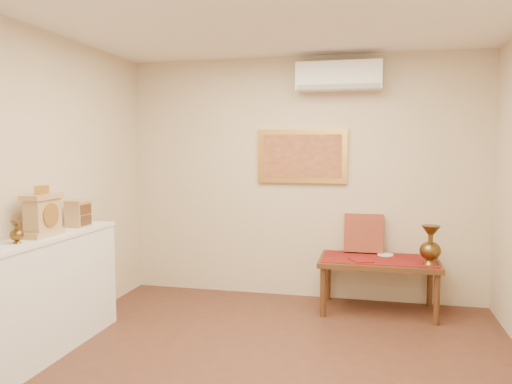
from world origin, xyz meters
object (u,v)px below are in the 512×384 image
(mantel_clock, at_px, (43,215))
(low_table, at_px, (379,265))
(brass_urn_tall, at_px, (431,241))
(display_ledge, at_px, (31,301))
(wooden_chest, at_px, (79,213))

(mantel_clock, bearing_deg, low_table, 32.92)
(brass_urn_tall, bearing_deg, display_ledge, -151.16)
(display_ledge, xyz_separation_m, mantel_clock, (0.02, 0.16, 0.66))
(mantel_clock, height_order, low_table, mantel_clock)
(brass_urn_tall, relative_size, display_ledge, 0.23)
(low_table, bearing_deg, mantel_clock, -147.08)
(display_ledge, bearing_deg, wooden_chest, 89.19)
(wooden_chest, bearing_deg, display_ledge, -90.81)
(brass_urn_tall, relative_size, wooden_chest, 1.89)
(display_ledge, bearing_deg, brass_urn_tall, 28.84)
(wooden_chest, bearing_deg, mantel_clock, -89.07)
(brass_urn_tall, height_order, low_table, brass_urn_tall)
(display_ledge, distance_m, mantel_clock, 0.68)
(mantel_clock, relative_size, low_table, 0.34)
(low_table, bearing_deg, display_ledge, -144.90)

